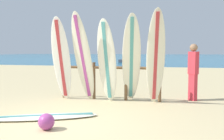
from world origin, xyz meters
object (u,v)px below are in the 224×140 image
object	(u,v)px
surfboard_leaning_center_left	(107,61)
small_boat_offshore	(126,60)
surfboard_leaning_center_right	(156,58)
surfboard_lying_on_sand	(40,117)
surfboard_leaning_center	(131,59)
surfboard_leaning_far_left	(61,59)
surfboard_leaning_left	(83,58)
surfboard_rack	(110,76)
beachgoer_standing	(193,69)
beach_ball	(46,122)

from	to	relation	value
surfboard_leaning_center_left	small_boat_offshore	xyz separation A→B (m)	(-3.53, 24.03, -0.89)
surfboard_leaning_center_right	surfboard_lying_on_sand	xyz separation A→B (m)	(-2.30, -1.90, -1.22)
surfboard_leaning_center_left	surfboard_leaning_center	size ratio (longest dim) A/B	0.96
surfboard_leaning_far_left	surfboard_leaning_left	size ratio (longest dim) A/B	0.96
surfboard_lying_on_sand	surfboard_leaning_center_left	bearing A→B (deg)	63.88
surfboard_leaning_left	surfboard_lying_on_sand	world-z (taller)	surfboard_leaning_left
surfboard_leaning_center_left	surfboard_leaning_left	bearing A→B (deg)	-175.33
surfboard_rack	beachgoer_standing	bearing A→B (deg)	9.54
surfboard_rack	surfboard_leaning_center	xyz separation A→B (m)	(0.69, -0.32, 0.51)
surfboard_lying_on_sand	surfboard_leaning_center	bearing A→B (deg)	50.98
surfboard_leaning_left	surfboard_leaning_center_left	xyz separation A→B (m)	(0.68, 0.06, -0.09)
surfboard_leaning_center_right	small_boat_offshore	bearing A→B (deg)	101.42
surfboard_rack	beach_ball	xyz separation A→B (m)	(-0.47, -3.01, -0.54)
surfboard_leaning_center	surfboard_lying_on_sand	world-z (taller)	surfboard_leaning_center
surfboard_leaning_center	beachgoer_standing	bearing A→B (deg)	23.15
beachgoer_standing	small_boat_offshore	world-z (taller)	beachgoer_standing
surfboard_rack	surfboard_leaning_center_right	bearing A→B (deg)	-18.46
surfboard_lying_on_sand	beachgoer_standing	xyz separation A→B (m)	(3.33, 2.75, 0.86)
surfboard_lying_on_sand	beach_ball	size ratio (longest dim) A/B	8.14
surfboard_leaning_center	surfboard_lying_on_sand	size ratio (longest dim) A/B	0.98
surfboard_lying_on_sand	beach_ball	xyz separation A→B (m)	(0.49, -0.66, 0.11)
surfboard_rack	surfboard_lying_on_sand	distance (m)	2.62
surfboard_rack	beachgoer_standing	world-z (taller)	beachgoer_standing
beachgoer_standing	small_boat_offshore	bearing A→B (deg)	104.22
surfboard_lying_on_sand	small_boat_offshore	xyz separation A→B (m)	(-2.57, 26.00, 0.22)
surfboard_leaning_far_left	small_boat_offshore	distance (m)	24.21
beachgoer_standing	beach_ball	size ratio (longest dim) A/B	5.47
surfboard_leaning_left	surfboard_leaning_center	distance (m)	1.36
surfboard_lying_on_sand	surfboard_rack	bearing A→B (deg)	67.82
surfboard_leaning_center_left	surfboard_lying_on_sand	xyz separation A→B (m)	(-0.97, -1.97, -1.11)
small_boat_offshore	beachgoer_standing	bearing A→B (deg)	-75.78
beachgoer_standing	surfboard_leaning_center_right	bearing A→B (deg)	-140.42
beachgoer_standing	small_boat_offshore	xyz separation A→B (m)	(-5.89, 23.25, -0.64)
surfboard_leaning_center_left	surfboard_leaning_center_right	distance (m)	1.34
surfboard_leaning_left	surfboard_lying_on_sand	distance (m)	2.29
surfboard_leaning_far_left	surfboard_lying_on_sand	bearing A→B (deg)	-79.37
surfboard_leaning_center_right	beachgoer_standing	xyz separation A→B (m)	(1.02, 0.85, -0.35)
surfboard_rack	surfboard_leaning_center	size ratio (longest dim) A/B	1.25
surfboard_rack	surfboard_lying_on_sand	world-z (taller)	surfboard_rack
surfboard_leaning_left	surfboard_rack	bearing A→B (deg)	32.93
surfboard_leaning_far_left	surfboard_leaning_center_left	xyz separation A→B (m)	(1.33, 0.07, -0.04)
surfboard_leaning_center_left	small_boat_offshore	size ratio (longest dim) A/B	0.93
small_boat_offshore	beach_ball	bearing A→B (deg)	-83.46
small_boat_offshore	surfboard_lying_on_sand	bearing A→B (deg)	-84.36
surfboard_rack	surfboard_lying_on_sand	size ratio (longest dim) A/B	1.23
surfboard_leaning_center_right	surfboard_lying_on_sand	bearing A→B (deg)	-140.45
surfboard_rack	surfboard_leaning_center_left	bearing A→B (deg)	-88.56
surfboard_leaning_center_left	beach_ball	xyz separation A→B (m)	(-0.48, -2.63, -1.00)
surfboard_leaning_far_left	surfboard_leaning_left	bearing A→B (deg)	0.93
surfboard_leaning_far_left	surfboard_lying_on_sand	size ratio (longest dim) A/B	0.98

